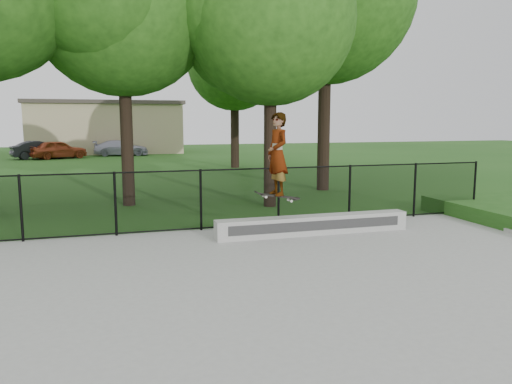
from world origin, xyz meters
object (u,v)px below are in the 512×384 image
skater_airborne (278,155)px  car_a (58,149)px  car_c (121,148)px  car_b (40,150)px  grind_ledge (314,225)px

skater_airborne → car_a: bearing=103.9°
car_c → car_b: bearing=107.1°
grind_ledge → car_b: 29.25m
car_b → grind_ledge: bearing=178.7°
grind_ledge → car_b: (-9.06, 27.81, 0.35)m
car_a → skater_airborne: 28.54m
car_a → car_c: 4.72m
skater_airborne → grind_ledge: bearing=11.3°
car_c → skater_airborne: (2.47, -29.46, 1.36)m
car_a → car_c: size_ratio=1.02×
car_b → car_a: bearing=-124.3°
car_c → grind_ledge: bearing=-170.8°
car_a → car_b: 1.28m
grind_ledge → skater_airborne: 1.95m
grind_ledge → car_c: 29.47m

